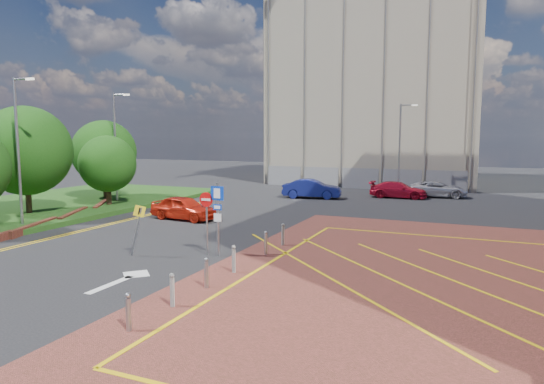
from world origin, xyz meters
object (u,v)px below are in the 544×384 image
Objects in this scene: tree_d at (104,152)px; car_silver_back at (438,189)px; lamp_left_near at (19,145)px; sign_cluster at (213,211)px; car_red_back at (398,190)px; car_blue_back at (312,189)px; tree_b at (26,151)px; warning_sign at (138,224)px; car_red_left at (184,208)px; tree_c at (108,164)px; lamp_back at (401,145)px; lamp_left_far at (116,143)px.

car_silver_back is at bearing 28.33° from tree_d.
lamp_left_near is 13.04m from sign_cluster.
tree_d is 1.30× the size of car_red_back.
car_red_back is (6.55, 3.04, -0.11)m from car_blue_back.
tree_d is at bearing 117.51° from car_red_back.
warning_sign is at bearing -22.83° from tree_b.
tree_b is 10.60m from car_red_left.
car_blue_back is 7.23m from car_red_back.
lamp_left_near reaches higher than tree_c.
tree_b reaches higher than sign_cluster.
tree_b is 0.84× the size of lamp_left_near.
lamp_back is 5.34m from car_red_back.
lamp_back is 1.67× the size of car_blue_back.
car_blue_back is at bearing 96.49° from sign_cluster.
warning_sign is 21.56m from car_blue_back.
lamp_back is 2.50× the size of sign_cluster.
lamp_left_far is at bearing 122.23° from car_red_back.
tree_b reaches higher than car_blue_back.
tree_d reaches higher than warning_sign.
tree_c is 1.02× the size of car_blue_back.
car_red_left is (10.47, -4.76, -3.13)m from tree_d.
tree_b is 8.07m from tree_d.
lamp_left_far reaches higher than lamp_back.
sign_cluster reaches higher than car_red_left.
lamp_left_near is 3.56× the size of warning_sign.
lamp_left_near is 1.71× the size of car_red_back.
tree_c is 1.05× the size of car_red_back.
car_blue_back reaches higher than car_red_left.
lamp_left_far reaches higher than tree_c.
tree_d is 2.70× the size of warning_sign.
lamp_left_far is 22.89m from car_red_back.
warning_sign reaches higher than car_blue_back.
tree_c reaches higher than car_red_left.
warning_sign is at bearing -154.19° from sign_cluster.
tree_c is at bearing 124.23° from car_blue_back.
tree_b is 1.40× the size of car_blue_back.
car_red_back is (18.98, 12.16, -3.98)m from lamp_left_far.
car_red_back is at bearing -82.86° from lamp_back.
car_red_back is (10.59, 15.93, -0.06)m from car_red_left.
sign_cluster is 0.67× the size of car_blue_back.
tree_d is 0.76× the size of lamp_left_near.
sign_cluster reaches higher than car_red_back.
lamp_left_near is at bearing 139.92° from car_red_left.
lamp_left_near is at bearing 134.55° from car_silver_back.
lamp_left_far reaches higher than car_silver_back.
warning_sign reaches higher than car_silver_back.
warning_sign is at bearing 168.56° from car_blue_back.
lamp_left_far is at bearing -139.14° from lamp_back.
lamp_back is at bearing -51.21° from car_blue_back.
lamp_left_near reaches higher than tree_d.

